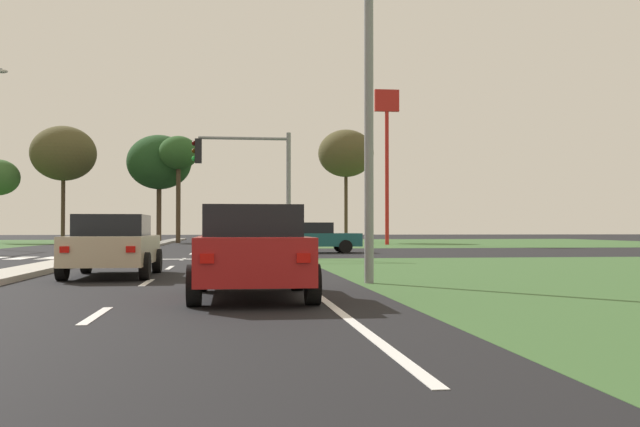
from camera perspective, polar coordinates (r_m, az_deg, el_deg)
ground_plane at (r=35.57m, az=-15.69°, el=-3.06°), size 200.00×200.00×0.00m
grass_verge_far_right at (r=62.99m, az=11.62°, el=-2.24°), size 35.00×35.00×0.01m
median_island_far at (r=60.40m, az=-12.14°, el=-2.22°), size 1.20×36.00×0.14m
lane_dash_near at (r=10.34m, az=-17.30°, el=-7.71°), size 0.14×2.00×0.01m
lane_dash_second at (r=16.26m, az=-13.53°, el=-5.33°), size 0.14×2.00×0.01m
lane_dash_third at (r=22.22m, az=-11.79°, el=-4.21°), size 0.14×2.00×0.01m
lane_dash_fourth at (r=28.19m, az=-10.79°, el=-3.57°), size 0.14×2.00×0.01m
lane_dash_fifth at (r=34.18m, az=-10.14°, el=-3.15°), size 0.14×2.00×0.01m
edge_line_right at (r=17.26m, az=-1.97°, el=-5.12°), size 0.14×24.00×0.01m
stop_bar_near at (r=28.22m, az=-10.17°, el=-3.57°), size 6.40×0.50×0.01m
crosswalk_bar_fourth at (r=31.10m, az=-22.53°, el=-3.28°), size 0.70×2.80×0.01m
crosswalk_bar_fifth at (r=30.81m, az=-20.46°, el=-3.31°), size 0.70×2.80×0.01m
crosswalk_bar_sixth at (r=30.56m, az=-18.36°, el=-3.34°), size 0.70×2.80×0.01m
crosswalk_bar_seventh at (r=30.36m, az=-16.23°, el=-3.37°), size 0.70×2.80×0.01m
car_red_near at (r=12.44m, az=-5.43°, el=-2.96°), size 2.03×4.18×1.57m
car_teal_second at (r=35.13m, az=-0.61°, el=-1.89°), size 4.61×2.05×1.47m
car_beige_third at (r=18.52m, az=-16.02°, el=-2.40°), size 2.06×4.33×1.52m
traffic_signal_near_right at (r=28.65m, az=-5.41°, el=3.30°), size 3.90×0.32×5.00m
street_lamp_near at (r=16.17m, az=3.07°, el=11.14°), size 2.08×1.85×8.15m
fastfood_pole_sign at (r=53.25m, az=5.30°, el=6.49°), size 1.80×0.40×11.35m
treeline_third at (r=63.59m, az=-19.63°, el=4.48°), size 5.34×5.34×9.68m
treeline_fourth at (r=62.37m, az=-12.60°, el=3.96°), size 5.39×5.39×9.06m
treeline_fifth at (r=60.05m, az=-11.13°, el=4.62°), size 3.21×3.21×8.73m
treeline_sixth at (r=60.99m, az=2.06°, el=4.75°), size 4.70×4.70×9.52m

